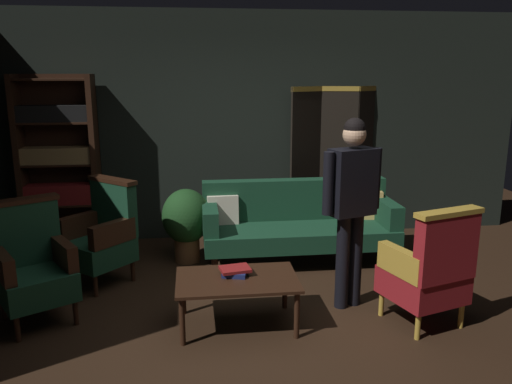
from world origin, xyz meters
TOP-DOWN VIEW (x-y plane):
  - ground_plane at (0.00, 0.00)m, footprint 10.00×10.00m
  - back_wall at (0.00, 2.45)m, footprint 7.20×0.10m
  - folding_screen at (1.23, 2.31)m, footprint 1.26×0.38m
  - bookshelf at (-2.15, 2.19)m, footprint 0.90×0.32m
  - velvet_couch at (0.55, 1.45)m, footprint 2.12×0.78m
  - coffee_table at (-0.26, -0.02)m, footprint 1.00×0.64m
  - armchair_gilt_accent at (1.31, -0.21)m, footprint 0.73×0.72m
  - armchair_wing_left at (-1.51, 1.07)m, footprint 0.82×0.82m
  - armchair_wing_right at (-1.95, 0.29)m, footprint 0.79×0.79m
  - standing_figure at (0.77, 0.23)m, footprint 0.56×0.33m
  - potted_plant at (-0.69, 1.55)m, footprint 0.53×0.53m
  - book_navy_cloth at (-0.27, 0.05)m, footprint 0.24×0.23m
  - book_red_leather at (-0.27, 0.05)m, footprint 0.27×0.22m

SIDE VIEW (x-z plane):
  - ground_plane at x=0.00m, z-range 0.00..0.00m
  - coffee_table at x=-0.26m, z-range 0.16..0.58m
  - book_navy_cloth at x=-0.27m, z-range 0.42..0.46m
  - velvet_couch at x=0.55m, z-range 0.01..0.89m
  - book_red_leather at x=-0.27m, z-range 0.46..0.49m
  - potted_plant at x=-0.69m, z-range 0.06..0.89m
  - armchair_gilt_accent at x=1.31m, z-range -0.03..1.01m
  - armchair_wing_left at x=-1.51m, z-range -0.03..1.01m
  - armchair_wing_right at x=-1.95m, z-range -0.03..1.01m
  - folding_screen at x=1.23m, z-range 0.04..1.94m
  - standing_figure at x=0.77m, z-range 0.17..1.88m
  - bookshelf at x=-2.15m, z-range 0.03..2.08m
  - back_wall at x=0.00m, z-range 0.00..2.80m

